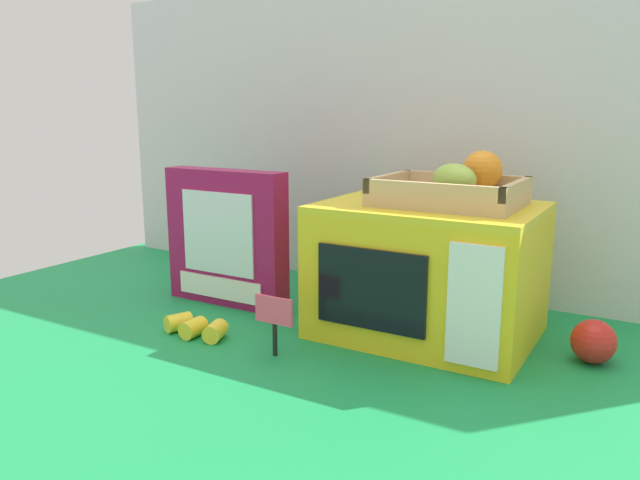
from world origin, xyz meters
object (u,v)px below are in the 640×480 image
at_px(toy_microwave, 428,270).
at_px(loose_toy_apple, 593,341).
at_px(price_sign, 274,317).
at_px(loose_toy_banana, 196,327).
at_px(cookie_set_box, 226,238).
at_px(food_groups_crate, 455,188).

height_order(toy_microwave, loose_toy_apple, toy_microwave).
bearing_deg(price_sign, loose_toy_banana, 178.95).
bearing_deg(cookie_set_box, loose_toy_banana, -68.43).
relative_size(cookie_set_box, price_sign, 2.75).
bearing_deg(loose_toy_apple, food_groups_crate, 179.58).
xyz_separation_m(cookie_set_box, loose_toy_banana, (0.07, -0.18, -0.12)).
distance_m(toy_microwave, price_sign, 0.29).
bearing_deg(loose_toy_banana, cookie_set_box, 111.57).
bearing_deg(food_groups_crate, loose_toy_banana, -149.00).
xyz_separation_m(food_groups_crate, loose_toy_banana, (-0.38, -0.23, -0.25)).
relative_size(toy_microwave, loose_toy_apple, 5.21).
distance_m(food_groups_crate, cookie_set_box, 0.47).
xyz_separation_m(toy_microwave, price_sign, (-0.17, -0.22, -0.05)).
relative_size(food_groups_crate, loose_toy_apple, 3.37).
height_order(toy_microwave, food_groups_crate, food_groups_crate).
bearing_deg(toy_microwave, loose_toy_apple, 2.14).
bearing_deg(loose_toy_apple, price_sign, -152.63).
relative_size(food_groups_crate, loose_toy_banana, 1.77).
distance_m(cookie_set_box, price_sign, 0.31).
distance_m(price_sign, loose_toy_apple, 0.51).
distance_m(food_groups_crate, price_sign, 0.37).
bearing_deg(loose_toy_apple, loose_toy_banana, -159.70).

